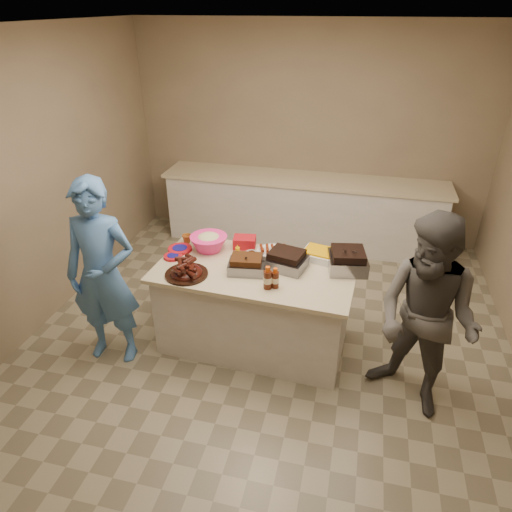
% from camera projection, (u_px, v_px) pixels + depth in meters
% --- Properties ---
extents(room, '(4.50, 5.00, 2.70)m').
position_uv_depth(room, '(266.00, 344.00, 4.32)').
color(room, '#8E7A5D').
rests_on(room, ground).
extents(back_counter, '(3.60, 0.64, 0.90)m').
position_uv_depth(back_counter, '(302.00, 211.00, 5.97)').
color(back_counter, silver).
rests_on(back_counter, ground).
extents(island, '(1.77, 1.01, 0.82)m').
position_uv_depth(island, '(255.00, 342.00, 4.35)').
color(island, silver).
rests_on(island, ground).
extents(rib_platter, '(0.41, 0.41, 0.15)m').
position_uv_depth(rib_platter, '(187.00, 275.00, 3.86)').
color(rib_platter, '#3D130C').
rests_on(rib_platter, island).
extents(pulled_pork_tray, '(0.33, 0.27, 0.09)m').
position_uv_depth(pulled_pork_tray, '(247.00, 271.00, 3.92)').
color(pulled_pork_tray, '#47230F').
rests_on(pulled_pork_tray, island).
extents(brisket_tray, '(0.38, 0.34, 0.10)m').
position_uv_depth(brisket_tray, '(286.00, 267.00, 3.97)').
color(brisket_tray, black).
rests_on(brisket_tray, island).
extents(roasting_pan, '(0.37, 0.37, 0.13)m').
position_uv_depth(roasting_pan, '(347.00, 269.00, 3.94)').
color(roasting_pan, gray).
rests_on(roasting_pan, island).
extents(coleslaw_bowl, '(0.37, 0.37, 0.24)m').
position_uv_depth(coleslaw_bowl, '(209.00, 250.00, 4.26)').
color(coleslaw_bowl, '#FE2D88').
rests_on(coleslaw_bowl, island).
extents(sausage_plate, '(0.37, 0.37, 0.05)m').
position_uv_depth(sausage_plate, '(273.00, 252.00, 4.21)').
color(sausage_plate, silver).
rests_on(sausage_plate, island).
extents(mac_cheese_dish, '(0.38, 0.31, 0.09)m').
position_uv_depth(mac_cheese_dish, '(321.00, 259.00, 4.11)').
color(mac_cheese_dish, '#F9B602').
rests_on(mac_cheese_dish, island).
extents(bbq_bottle_a, '(0.07, 0.07, 0.20)m').
position_uv_depth(bbq_bottle_a, '(267.00, 288.00, 3.69)').
color(bbq_bottle_a, '#461A0C').
rests_on(bbq_bottle_a, island).
extents(bbq_bottle_b, '(0.06, 0.06, 0.18)m').
position_uv_depth(bbq_bottle_b, '(275.00, 287.00, 3.70)').
color(bbq_bottle_b, '#461A0C').
rests_on(bbq_bottle_b, island).
extents(mustard_bottle, '(0.04, 0.04, 0.12)m').
position_uv_depth(mustard_bottle, '(238.00, 256.00, 4.15)').
color(mustard_bottle, '#F5AA03').
rests_on(mustard_bottle, island).
extents(sauce_bowl, '(0.12, 0.04, 0.12)m').
position_uv_depth(sauce_bowl, '(252.00, 256.00, 4.15)').
color(sauce_bowl, silver).
rests_on(sauce_bowl, island).
extents(plate_stack_large, '(0.24, 0.24, 0.03)m').
position_uv_depth(plate_stack_large, '(180.00, 250.00, 4.25)').
color(plate_stack_large, '#A41019').
rests_on(plate_stack_large, island).
extents(plate_stack_small, '(0.18, 0.18, 0.02)m').
position_uv_depth(plate_stack_small, '(173.00, 258.00, 4.13)').
color(plate_stack_small, '#A41019').
rests_on(plate_stack_small, island).
extents(plastic_cup, '(0.09, 0.09, 0.09)m').
position_uv_depth(plastic_cup, '(187.00, 243.00, 4.38)').
color(plastic_cup, '#94511C').
rests_on(plastic_cup, island).
extents(basket_stack, '(0.23, 0.18, 0.10)m').
position_uv_depth(basket_stack, '(245.00, 247.00, 4.31)').
color(basket_stack, '#A41019').
rests_on(basket_stack, island).
extents(guest_blue, '(0.76, 1.74, 0.40)m').
position_uv_depth(guest_blue, '(117.00, 352.00, 4.23)').
color(guest_blue, '#4A7CBF').
rests_on(guest_blue, ground).
extents(guest_gray, '(1.60, 1.79, 0.62)m').
position_uv_depth(guest_gray, '(408.00, 400.00, 3.72)').
color(guest_gray, '#54514C').
rests_on(guest_gray, ground).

